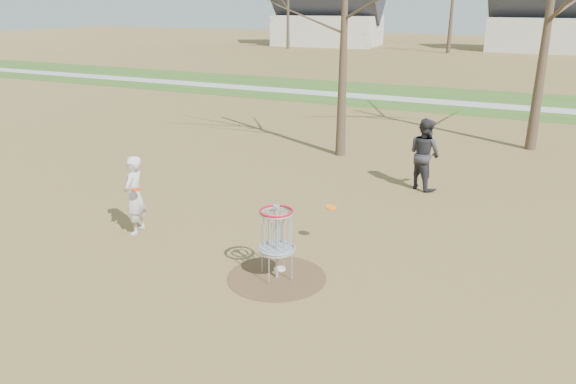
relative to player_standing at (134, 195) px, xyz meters
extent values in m
plane|color=brown|center=(3.65, -0.55, -0.85)|extent=(160.00, 160.00, 0.00)
cube|color=#2D5119|center=(3.65, 20.45, -0.84)|extent=(160.00, 8.00, 0.01)
cube|color=#9E9E99|center=(3.65, 19.45, -0.83)|extent=(160.00, 1.50, 0.01)
cylinder|color=#47331E|center=(3.65, -0.55, -0.84)|extent=(1.80, 1.80, 0.01)
imported|color=silver|center=(0.00, 0.00, 0.00)|extent=(0.54, 0.70, 1.70)
imported|color=#2E2D32|center=(4.83, 5.69, 0.09)|extent=(1.16, 1.10, 1.88)
cylinder|color=white|center=(3.56, -0.26, -0.83)|extent=(0.22, 0.22, 0.02)
cylinder|color=orange|center=(4.02, 1.13, 0.00)|extent=(0.22, 0.22, 0.08)
cylinder|color=red|center=(0.24, -0.21, 0.23)|extent=(0.22, 0.22, 0.02)
cylinder|color=#9EA3AD|center=(3.65, -0.55, -0.17)|extent=(0.05, 0.05, 1.35)
cylinder|color=#9EA3AD|center=(3.65, -0.55, -0.30)|extent=(0.64, 0.64, 0.04)
torus|color=#9EA3AD|center=(3.65, -0.55, 0.40)|extent=(0.60, 0.60, 0.04)
torus|color=red|center=(3.65, -0.55, 0.44)|extent=(0.60, 0.60, 0.04)
cone|color=#382B1E|center=(1.65, 7.95, 2.90)|extent=(0.32, 0.32, 7.50)
cone|color=#382B1E|center=(7.15, 11.45, 3.40)|extent=(0.36, 0.36, 8.50)
cone|color=#382B1E|center=(-18.35, 45.45, 3.15)|extent=(0.36, 0.36, 8.00)
cone|color=#382B1E|center=(-2.35, 47.45, 3.65)|extent=(0.40, 0.40, 9.00)
cube|color=silver|center=(-16.35, 51.45, 0.75)|extent=(11.46, 7.75, 3.20)
cube|color=silver|center=(5.65, 53.45, 0.75)|extent=(10.24, 7.34, 3.20)
camera|label=1|loc=(7.79, -8.65, 3.89)|focal=35.00mm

